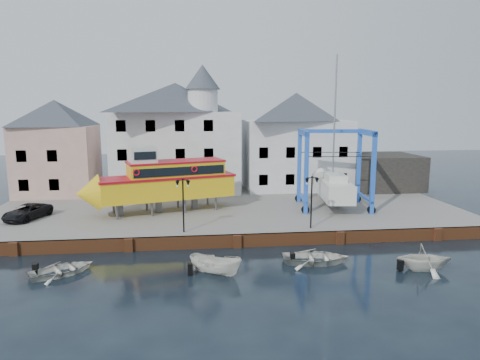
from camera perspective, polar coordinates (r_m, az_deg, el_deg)
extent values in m
plane|color=black|center=(32.67, -0.37, -9.01)|extent=(140.00, 140.00, 0.00)
cube|color=gray|center=(43.08, -1.92, -3.74)|extent=(44.00, 22.00, 1.00)
cube|color=brown|center=(32.63, -0.39, -8.11)|extent=(44.00, 0.25, 1.00)
cube|color=brown|center=(34.72, -27.94, -8.16)|extent=(0.60, 0.36, 1.00)
cube|color=brown|center=(32.65, -14.62, -8.41)|extent=(0.60, 0.36, 1.00)
cube|color=brown|center=(32.47, -0.36, -8.20)|extent=(0.60, 0.36, 1.00)
cube|color=brown|center=(34.21, 13.20, -7.53)|extent=(0.60, 0.36, 1.00)
cube|color=brown|center=(37.61, 24.84, -6.61)|extent=(0.60, 0.36, 1.00)
cube|color=tan|center=(51.29, -23.11, 2.45)|extent=(8.00, 7.00, 7.50)
pyramid|color=#3B3E46|center=(50.98, -23.49, 8.20)|extent=(8.00, 7.00, 2.80)
cube|color=black|center=(49.13, -26.88, -0.63)|extent=(1.00, 0.08, 1.20)
cube|color=black|center=(48.16, -23.54, -0.58)|extent=(1.00, 0.08, 1.20)
cube|color=black|center=(48.74, -27.14, 2.84)|extent=(1.00, 0.08, 1.20)
cube|color=black|center=(47.76, -23.77, 2.97)|extent=(1.00, 0.08, 1.20)
cube|color=silver|center=(49.57, -8.43, 3.77)|extent=(14.00, 8.00, 9.00)
pyramid|color=#3B3E46|center=(49.35, -8.60, 10.83)|extent=(14.00, 8.00, 3.20)
cube|color=black|center=(46.57, -15.28, -0.44)|extent=(1.00, 0.08, 1.20)
cube|color=black|center=(46.20, -11.60, -0.37)|extent=(1.00, 0.08, 1.20)
cube|color=black|center=(46.02, -7.88, -0.30)|extent=(1.00, 0.08, 1.20)
cube|color=black|center=(46.04, -4.15, -0.23)|extent=(1.00, 0.08, 1.20)
cube|color=black|center=(46.16, -15.44, 3.23)|extent=(1.00, 0.08, 1.20)
cube|color=black|center=(45.79, -11.73, 3.33)|extent=(1.00, 0.08, 1.20)
cube|color=black|center=(45.61, -7.97, 3.41)|extent=(1.00, 0.08, 1.20)
cube|color=black|center=(45.63, -4.19, 3.48)|extent=(1.00, 0.08, 1.20)
cube|color=black|center=(45.95, -15.61, 6.95)|extent=(1.00, 0.08, 1.20)
cube|color=black|center=(45.58, -11.86, 7.08)|extent=(1.00, 0.08, 1.20)
cube|color=black|center=(45.39, -8.06, 7.18)|extent=(1.00, 0.08, 1.20)
cube|color=black|center=(45.41, -4.24, 7.25)|extent=(1.00, 0.08, 1.20)
cylinder|color=silver|center=(46.93, -4.98, 10.49)|extent=(3.20, 3.20, 2.40)
cone|color=#3B3E46|center=(47.04, -5.02, 13.53)|extent=(3.80, 3.80, 2.60)
cube|color=silver|center=(51.57, 7.37, 3.45)|extent=(12.00, 8.00, 8.00)
pyramid|color=#3B3E46|center=(51.29, 7.50, 9.69)|extent=(12.00, 8.00, 3.20)
cube|color=black|center=(47.14, 3.13, 0.01)|extent=(1.00, 0.08, 1.20)
cube|color=black|center=(47.73, 6.69, 0.07)|extent=(1.00, 0.08, 1.20)
cube|color=black|center=(48.49, 10.14, 0.14)|extent=(1.00, 0.08, 1.20)
cube|color=black|center=(49.43, 13.48, 0.20)|extent=(1.00, 0.08, 1.20)
cube|color=black|center=(46.74, 3.17, 3.64)|extent=(1.00, 0.08, 1.20)
cube|color=black|center=(47.33, 6.76, 3.66)|extent=(1.00, 0.08, 1.20)
cube|color=black|center=(48.10, 10.25, 3.67)|extent=(1.00, 0.08, 1.20)
cube|color=black|center=(49.05, 13.61, 3.66)|extent=(1.00, 0.08, 1.20)
cube|color=black|center=(53.25, 18.35, 1.07)|extent=(8.00, 7.00, 4.00)
cylinder|color=black|center=(32.85, -7.57, -3.55)|extent=(0.12, 0.12, 4.00)
cube|color=black|center=(32.45, -7.65, -0.02)|extent=(0.90, 0.06, 0.06)
sphere|color=black|center=(32.44, -7.65, 0.10)|extent=(0.16, 0.16, 0.16)
cone|color=black|center=(32.51, -8.34, -0.50)|extent=(0.32, 0.32, 0.45)
sphere|color=silver|center=(32.54, -8.33, -0.81)|extent=(0.18, 0.18, 0.18)
cone|color=black|center=(32.49, -6.93, -0.48)|extent=(0.32, 0.32, 0.45)
sphere|color=silver|center=(32.52, -6.92, -0.79)|extent=(0.18, 0.18, 0.18)
cylinder|color=black|center=(34.13, 9.49, -3.10)|extent=(0.12, 0.12, 4.00)
cube|color=black|center=(33.74, 9.59, 0.30)|extent=(0.90, 0.06, 0.06)
sphere|color=black|center=(33.73, 9.59, 0.41)|extent=(0.16, 0.16, 0.16)
cone|color=black|center=(33.68, 8.92, -0.17)|extent=(0.32, 0.32, 0.45)
sphere|color=silver|center=(33.71, 8.91, -0.47)|extent=(0.18, 0.18, 0.18)
cone|color=black|center=(33.90, 10.22, -0.14)|extent=(0.32, 0.32, 0.45)
sphere|color=silver|center=(33.93, 10.21, -0.44)|extent=(0.18, 0.18, 0.18)
cylinder|color=#59595E|center=(38.02, -16.08, -4.15)|extent=(0.25, 0.25, 1.28)
cylinder|color=#59595E|center=(40.34, -16.51, -3.39)|extent=(0.25, 0.25, 1.28)
cylinder|color=#59595E|center=(38.48, -11.65, -3.81)|extent=(0.25, 0.25, 1.28)
cylinder|color=#59595E|center=(40.77, -12.33, -3.08)|extent=(0.25, 0.25, 1.28)
cylinder|color=#59595E|center=(39.16, -7.36, -3.45)|extent=(0.25, 0.25, 1.28)
cylinder|color=#59595E|center=(41.41, -8.27, -2.76)|extent=(0.25, 0.25, 1.28)
cylinder|color=#59595E|center=(40.05, -3.23, -3.10)|extent=(0.25, 0.25, 1.28)
cylinder|color=#59595E|center=(42.26, -4.35, -2.44)|extent=(0.25, 0.25, 1.28)
cube|color=#59595E|center=(39.23, -15.68, -3.71)|extent=(0.61, 0.56, 1.28)
cube|color=#59595E|center=(39.79, -10.79, -3.34)|extent=(0.61, 0.56, 1.28)
cube|color=#59595E|center=(40.63, -6.08, -2.95)|extent=(0.61, 0.56, 1.28)
cube|color=#EBB014|center=(39.66, -9.66, -1.01)|extent=(12.39, 6.56, 1.88)
cone|color=#EBB014|center=(38.67, -19.68, -1.71)|extent=(2.74, 3.65, 3.25)
cube|color=#B10C19|center=(39.49, -9.70, 0.45)|extent=(12.68, 6.77, 0.19)
cube|color=#EBB014|center=(39.60, -8.52, 1.38)|extent=(9.02, 5.25, 1.37)
cube|color=black|center=(38.18, -7.96, 1.16)|extent=(7.87, 2.43, 0.77)
cube|color=black|center=(41.02, -9.06, 1.71)|extent=(7.87, 2.43, 0.77)
cube|color=#B10C19|center=(39.50, -8.55, 2.47)|extent=(9.21, 5.38, 0.15)
cube|color=silver|center=(38.78, -12.86, 3.25)|extent=(2.77, 2.77, 1.56)
cube|color=black|center=(37.66, -12.54, 3.19)|extent=(1.80, 0.60, 0.68)
torus|color=#B10C19|center=(37.30, -13.65, 0.98)|extent=(0.61, 0.29, 0.60)
torus|color=#B10C19|center=(38.47, -6.10, 1.45)|extent=(0.61, 0.29, 0.60)
cube|color=blue|center=(38.41, 8.83, 0.87)|extent=(0.41, 0.41, 7.35)
cylinder|color=black|center=(39.04, 8.70, -3.94)|extent=(0.76, 0.35, 0.74)
cube|color=blue|center=(43.20, 7.91, 1.84)|extent=(0.41, 0.41, 7.35)
cylinder|color=black|center=(43.76, 7.81, -2.45)|extent=(0.76, 0.35, 0.74)
cube|color=blue|center=(39.70, 17.34, 0.83)|extent=(0.41, 0.41, 7.35)
cylinder|color=black|center=(40.31, 17.10, -3.83)|extent=(0.76, 0.35, 0.74)
cube|color=blue|center=(44.35, 15.54, 1.78)|extent=(0.41, 0.41, 7.35)
cylinder|color=black|center=(44.90, 15.35, -2.40)|extent=(0.76, 0.35, 0.74)
cube|color=blue|center=(40.47, 8.46, 6.29)|extent=(1.01, 5.26, 0.51)
cube|color=blue|center=(41.25, 8.25, -2.23)|extent=(0.90, 5.24, 0.22)
cube|color=blue|center=(41.69, 16.61, 6.09)|extent=(1.01, 5.26, 0.51)
cube|color=blue|center=(42.46, 16.22, -2.18)|extent=(0.90, 5.24, 0.22)
cube|color=blue|center=(43.36, 11.93, 6.40)|extent=(6.30, 1.14, 0.37)
cube|color=silver|center=(41.60, 12.34, -1.07)|extent=(3.36, 8.12, 1.68)
cone|color=silver|center=(46.11, 11.17, -0.01)|extent=(2.60, 1.96, 2.42)
cube|color=#59595E|center=(41.83, 12.28, -2.70)|extent=(0.48, 1.91, 0.74)
cube|color=silver|center=(40.90, 12.54, 0.38)|extent=(2.05, 3.33, 0.63)
cylinder|color=#99999E|center=(41.44, 12.52, 8.09)|extent=(0.18, 0.18, 11.56)
cube|color=black|center=(39.30, 13.06, 3.05)|extent=(5.68, 0.82, 0.05)
cube|color=black|center=(42.98, 11.98, 3.63)|extent=(5.68, 0.82, 0.05)
imported|color=black|center=(41.02, -26.49, -3.81)|extent=(3.55, 5.01, 1.27)
imported|color=silver|center=(27.85, -3.28, -12.38)|extent=(3.82, 2.98, 1.40)
imported|color=silver|center=(30.12, 10.01, -10.79)|extent=(4.89, 3.77, 0.94)
imported|color=silver|center=(30.80, 23.24, -10.98)|extent=(3.89, 3.47, 1.87)
imported|color=silver|center=(30.00, -22.60, -11.49)|extent=(4.79, 4.41, 0.81)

